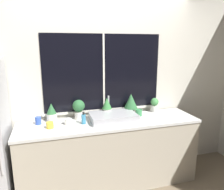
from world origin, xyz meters
TOP-DOWN VIEW (x-y plane):
  - wall_back at (0.00, 0.64)m, footprint 8.00×0.09m
  - wall_right at (2.12, 1.50)m, footprint 0.06×7.00m
  - counter at (0.00, 0.28)m, footprint 2.35×0.59m
  - sink at (0.05, 0.32)m, footprint 0.60×0.44m
  - potted_plant_far_left at (-0.72, 0.50)m, footprint 0.13×0.13m
  - potted_plant_left at (-0.37, 0.50)m, footprint 0.16×0.16m
  - potted_plant_center at (0.01, 0.50)m, footprint 0.14×0.14m
  - potted_plant_right at (0.37, 0.50)m, footprint 0.19×0.19m
  - potted_plant_far_right at (0.74, 0.50)m, footprint 0.11×0.11m
  - soap_bottle at (-0.34, 0.30)m, footprint 0.05×0.05m
  - mug_blue at (-0.89, 0.44)m, footprint 0.07×0.07m
  - mug_white at (-0.53, 0.32)m, footprint 0.09×0.09m
  - mug_green at (0.45, 0.39)m, footprint 0.09×0.09m
  - mug_yellow at (-0.75, 0.26)m, footprint 0.09×0.09m

SIDE VIEW (x-z plane):
  - counter at x=0.00m, z-range 0.00..0.91m
  - mug_yellow at x=-0.75m, z-range 0.91..0.98m
  - mug_white at x=-0.53m, z-range 0.91..0.98m
  - mug_green at x=0.45m, z-range 0.91..0.99m
  - sink at x=0.05m, z-range 0.81..1.09m
  - mug_blue at x=-0.89m, z-range 0.91..1.00m
  - soap_bottle at x=-0.34m, z-range 0.89..1.05m
  - potted_plant_far_right at x=0.74m, z-range 0.91..1.12m
  - potted_plant_far_left at x=-0.72m, z-range 0.90..1.14m
  - potted_plant_center at x=0.01m, z-range 0.91..1.17m
  - potted_plant_left at x=-0.37m, z-range 0.93..1.19m
  - potted_plant_right at x=0.37m, z-range 0.93..1.23m
  - wall_right at x=2.12m, z-range 0.00..2.70m
  - wall_back at x=0.00m, z-range 0.00..2.70m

